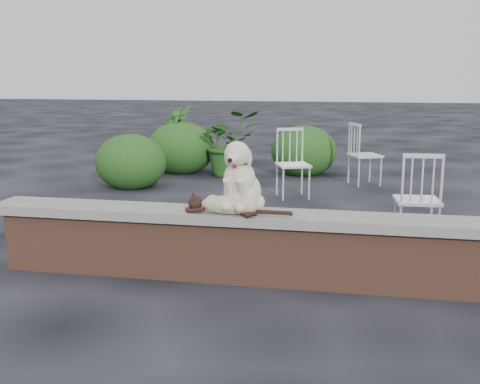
% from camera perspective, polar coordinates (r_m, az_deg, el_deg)
% --- Properties ---
extents(ground, '(60.00, 60.00, 0.00)m').
position_cam_1_polar(ground, '(4.77, 11.60, -9.22)').
color(ground, black).
rests_on(ground, ground).
extents(brick_wall, '(6.00, 0.30, 0.50)m').
position_cam_1_polar(brick_wall, '(4.68, 11.72, -6.37)').
color(brick_wall, brown).
rests_on(brick_wall, ground).
extents(capstone, '(6.20, 0.40, 0.08)m').
position_cam_1_polar(capstone, '(4.60, 11.87, -2.93)').
color(capstone, slate).
rests_on(capstone, brick_wall).
extents(dog, '(0.46, 0.57, 0.59)m').
position_cam_1_polar(dog, '(4.66, 0.25, 1.72)').
color(dog, beige).
rests_on(dog, capstone).
extents(cat, '(1.04, 0.40, 0.17)m').
position_cam_1_polar(cat, '(4.57, -1.09, -1.16)').
color(cat, tan).
rests_on(cat, capstone).
extents(chair_c, '(0.60, 0.60, 0.94)m').
position_cam_1_polar(chair_c, '(5.93, 17.14, -0.62)').
color(chair_c, white).
rests_on(chair_c, ground).
extents(chair_a, '(0.72, 0.72, 0.94)m').
position_cam_1_polar(chair_a, '(7.87, 5.28, 2.82)').
color(chair_a, white).
rests_on(chair_a, ground).
extents(chair_e, '(0.74, 0.74, 0.94)m').
position_cam_1_polar(chair_e, '(8.96, 12.29, 3.68)').
color(chair_e, white).
rests_on(chair_e, ground).
extents(potted_plant_a, '(1.29, 1.25, 1.09)m').
position_cam_1_polar(potted_plant_a, '(9.56, -1.15, 4.89)').
color(potted_plant_a, '#164E19').
rests_on(potted_plant_a, ground).
extents(potted_plant_b, '(0.89, 0.89, 1.13)m').
position_cam_1_polar(potted_plant_b, '(10.09, -6.19, 5.31)').
color(potted_plant_b, '#164E19').
rests_on(potted_plant_b, ground).
extents(shrubbery, '(3.51, 2.60, 0.92)m').
position_cam_1_polar(shrubbery, '(9.43, -3.16, 3.86)').
color(shrubbery, '#164E19').
rests_on(shrubbery, ground).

